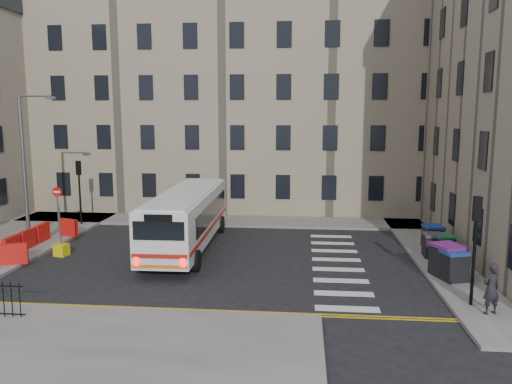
% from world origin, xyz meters
% --- Properties ---
extents(ground, '(120.00, 120.00, 0.00)m').
position_xyz_m(ground, '(0.00, 0.00, 0.00)').
color(ground, black).
rests_on(ground, ground).
extents(pavement_north, '(36.00, 3.20, 0.15)m').
position_xyz_m(pavement_north, '(-6.00, 8.60, 0.07)').
color(pavement_north, slate).
rests_on(pavement_north, ground).
extents(pavement_east, '(2.40, 26.00, 0.15)m').
position_xyz_m(pavement_east, '(9.00, 4.00, 0.07)').
color(pavement_east, slate).
rests_on(pavement_east, ground).
extents(pavement_west, '(6.00, 22.00, 0.15)m').
position_xyz_m(pavement_west, '(-14.00, 1.00, 0.07)').
color(pavement_west, slate).
rests_on(pavement_west, ground).
extents(pavement_sw, '(20.00, 6.00, 0.15)m').
position_xyz_m(pavement_sw, '(-7.00, -10.00, 0.07)').
color(pavement_sw, slate).
rests_on(pavement_sw, ground).
extents(terrace_north, '(38.30, 10.80, 17.20)m').
position_xyz_m(terrace_north, '(-7.00, 15.50, 8.62)').
color(terrace_north, gray).
rests_on(terrace_north, ground).
extents(traffic_light_east, '(0.28, 0.22, 4.10)m').
position_xyz_m(traffic_light_east, '(8.60, -5.50, 2.87)').
color(traffic_light_east, black).
rests_on(traffic_light_east, pavement_east).
extents(traffic_light_nw, '(0.28, 0.22, 4.10)m').
position_xyz_m(traffic_light_nw, '(-12.00, 6.50, 2.87)').
color(traffic_light_nw, black).
rests_on(traffic_light_nw, pavement_west).
extents(streetlamp, '(0.50, 0.22, 8.14)m').
position_xyz_m(streetlamp, '(-13.00, 2.00, 4.34)').
color(streetlamp, '#595B5E').
rests_on(streetlamp, pavement_west).
extents(no_entry_north, '(0.60, 0.08, 3.00)m').
position_xyz_m(no_entry_north, '(-12.50, 4.50, 2.08)').
color(no_entry_north, '#595B5E').
rests_on(no_entry_north, pavement_west).
extents(roadworks_barriers, '(1.66, 6.26, 1.00)m').
position_xyz_m(roadworks_barriers, '(-11.84, 0.50, 0.65)').
color(roadworks_barriers, red).
rests_on(roadworks_barriers, pavement_west).
extents(bus, '(2.96, 11.30, 3.05)m').
position_xyz_m(bus, '(-3.88, 1.83, 1.76)').
color(bus, silver).
rests_on(bus, ground).
extents(wheelie_bin_a, '(1.30, 1.40, 1.29)m').
position_xyz_m(wheelie_bin_a, '(8.73, -2.60, 0.80)').
color(wheelie_bin_a, black).
rests_on(wheelie_bin_a, pavement_east).
extents(wheelie_bin_b, '(1.54, 1.63, 1.44)m').
position_xyz_m(wheelie_bin_b, '(8.63, -2.19, 0.87)').
color(wheelie_bin_b, black).
rests_on(wheelie_bin_b, pavement_east).
extents(wheelie_bin_c, '(1.15, 1.25, 1.16)m').
position_xyz_m(wheelie_bin_c, '(9.21, 0.79, 0.74)').
color(wheelie_bin_c, black).
rests_on(wheelie_bin_c, pavement_east).
extents(wheelie_bin_d, '(0.97, 1.10, 1.18)m').
position_xyz_m(wheelie_bin_d, '(8.78, 0.89, 0.74)').
color(wheelie_bin_d, black).
rests_on(wheelie_bin_d, pavement_east).
extents(wheelie_bin_e, '(1.06, 1.19, 1.21)m').
position_xyz_m(wheelie_bin_e, '(9.21, 2.65, 0.76)').
color(wheelie_bin_e, black).
rests_on(wheelie_bin_e, pavement_east).
extents(pedestrian, '(0.80, 0.67, 1.87)m').
position_xyz_m(pedestrian, '(8.98, -6.33, 1.08)').
color(pedestrian, black).
rests_on(pedestrian, pavement_east).
extents(bollard_yellow, '(0.71, 0.71, 0.60)m').
position_xyz_m(bollard_yellow, '(-10.00, -0.20, 0.30)').
color(bollard_yellow, '#D6C00B').
rests_on(bollard_yellow, ground).
extents(bollard_chevron, '(0.69, 0.69, 0.60)m').
position_xyz_m(bollard_chevron, '(-5.00, -1.86, 0.30)').
color(bollard_chevron, gold).
rests_on(bollard_chevron, ground).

